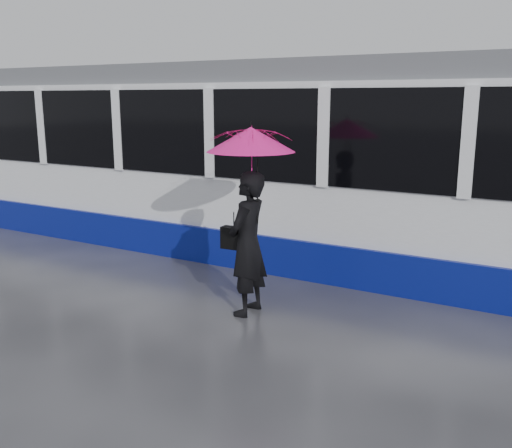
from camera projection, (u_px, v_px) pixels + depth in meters
The scene contains 6 objects.
ground at pixel (181, 288), 8.47m from camera, with size 90.00×90.00×0.00m, color #27272B.
rails at pixel (263, 249), 10.58m from camera, with size 34.00×1.51×0.02m.
tram at pixel (382, 169), 9.16m from camera, with size 26.00×2.56×3.35m.
woman at pixel (248, 244), 7.30m from camera, with size 0.68×0.45×1.87m, color black.
umbrella at pixel (251, 157), 7.03m from camera, with size 1.16×1.16×1.26m.
handbag at pixel (234, 238), 7.41m from camera, with size 0.34×0.16×0.47m.
Camera 1 is at (5.00, -6.42, 2.77)m, focal length 40.00 mm.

